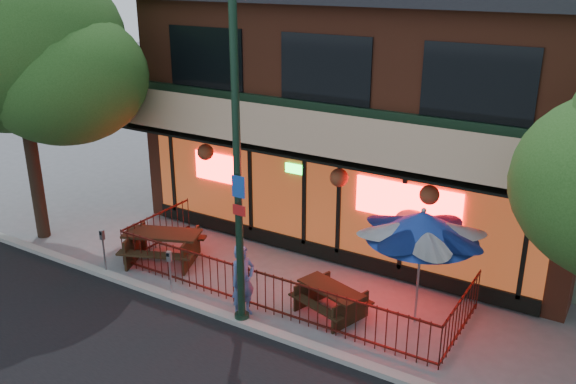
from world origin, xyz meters
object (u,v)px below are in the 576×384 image
at_px(street_tree_left, 18,33).
at_px(street_light, 238,186).
at_px(picnic_table_right, 331,297).
at_px(parking_meter_near, 170,267).
at_px(pedestrian, 243,281).
at_px(picnic_table_left, 163,242).
at_px(patio_umbrella, 423,226).
at_px(parking_meter_far, 103,245).

bearing_deg(street_tree_left, street_light, -6.04).
height_order(picnic_table_right, parking_meter_near, parking_meter_near).
bearing_deg(street_light, parking_meter_near, 179.92).
relative_size(picnic_table_right, pedestrian, 1.08).
bearing_deg(street_light, picnic_table_left, 159.51).
xyz_separation_m(picnic_table_left, patio_umbrella, (6.64, 0.71, 1.73)).
bearing_deg(street_light, pedestrian, 118.09).
bearing_deg(pedestrian, picnic_table_left, 90.53).
distance_m(street_light, patio_umbrella, 3.87).
height_order(street_light, street_tree_left, street_tree_left).
height_order(picnic_table_right, pedestrian, pedestrian).
bearing_deg(parking_meter_far, street_tree_left, 166.43).
bearing_deg(street_light, patio_umbrella, 32.07).
relative_size(street_light, patio_umbrella, 2.63).
bearing_deg(patio_umbrella, street_tree_left, -173.50).
height_order(pedestrian, parking_meter_near, pedestrian).
bearing_deg(parking_meter_far, pedestrian, 3.74).
height_order(patio_umbrella, parking_meter_near, patio_umbrella).
bearing_deg(patio_umbrella, parking_meter_far, -164.87).
distance_m(street_light, parking_meter_near, 3.10).
bearing_deg(parking_meter_far, parking_meter_near, 0.00).
bearing_deg(pedestrian, parking_meter_far, 111.43).
xyz_separation_m(patio_umbrella, parking_meter_near, (-5.21, -2.00, -1.47)).
height_order(picnic_table_left, patio_umbrella, patio_umbrella).
distance_m(picnic_table_left, patio_umbrella, 6.90).
relative_size(patio_umbrella, parking_meter_far, 2.22).
relative_size(patio_umbrella, parking_meter_near, 2.26).
relative_size(street_tree_left, pedestrian, 4.80).
xyz_separation_m(street_light, picnic_table_left, (-3.44, 1.29, -2.60)).
relative_size(street_tree_left, picnic_table_left, 3.40).
bearing_deg(pedestrian, street_light, -134.23).
bearing_deg(picnic_table_right, pedestrian, -147.26).
bearing_deg(parking_meter_far, picnic_table_right, 12.98).
height_order(street_tree_left, picnic_table_left, street_tree_left).
distance_m(picnic_table_left, pedestrian, 3.47).
height_order(street_tree_left, picnic_table_right, street_tree_left).
height_order(street_tree_left, pedestrian, street_tree_left).
distance_m(picnic_table_left, picnic_table_right, 4.93).
bearing_deg(street_light, picnic_table_right, 41.55).
height_order(patio_umbrella, pedestrian, patio_umbrella).
height_order(street_light, picnic_table_left, street_light).
height_order(street_tree_left, parking_meter_near, street_tree_left).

